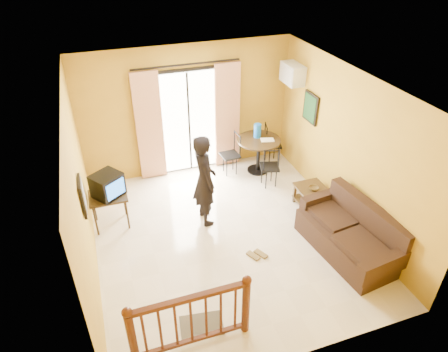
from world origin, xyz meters
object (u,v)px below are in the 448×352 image
object	(u,v)px
coffee_table	(316,200)
dining_table	(259,146)
sofa	(351,235)
television	(107,185)
standing_person	(205,180)

from	to	relation	value
coffee_table	dining_table	bearing A→B (deg)	104.15
dining_table	sofa	size ratio (longest dim) A/B	0.47
television	standing_person	size ratio (longest dim) A/B	0.36
television	coffee_table	distance (m)	3.87
dining_table	sofa	world-z (taller)	sofa
sofa	standing_person	xyz separation A→B (m)	(-2.07, 1.60, 0.54)
sofa	coffee_table	bearing A→B (deg)	83.42
dining_table	standing_person	xyz separation A→B (m)	(-1.62, -1.29, 0.26)
standing_person	coffee_table	bearing A→B (deg)	-105.45
coffee_table	sofa	world-z (taller)	sofa
dining_table	sofa	bearing A→B (deg)	-81.01
dining_table	coffee_table	bearing A→B (deg)	-75.85
dining_table	coffee_table	distance (m)	1.87
dining_table	coffee_table	world-z (taller)	dining_table
television	sofa	bearing A→B (deg)	-63.58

